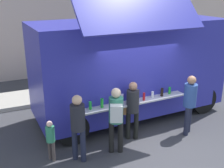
{
  "coord_description": "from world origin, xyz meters",
  "views": [
    {
      "loc": [
        -3.69,
        -5.61,
        4.02
      ],
      "look_at": [
        -0.5,
        1.55,
        1.3
      ],
      "focal_mm": 44.9,
      "sensor_mm": 36.0,
      "label": 1
    }
  ],
  "objects_px": {
    "customer_front_ordering": "(132,106)",
    "customer_extra_browsing": "(190,100)",
    "food_truck_main": "(130,66)",
    "customer_rear_waiting": "(78,123)",
    "child_near_queue": "(51,137)",
    "customer_mid_with_backpack": "(116,115)",
    "trash_bin": "(183,70)"
  },
  "relations": [
    {
      "from": "food_truck_main",
      "to": "customer_front_ordering",
      "type": "xyz_separation_m",
      "value": [
        -0.68,
        -1.43,
        -0.69
      ]
    },
    {
      "from": "customer_front_ordering",
      "to": "child_near_queue",
      "type": "relative_size",
      "value": 1.59
    },
    {
      "from": "customer_front_ordering",
      "to": "customer_rear_waiting",
      "type": "distance_m",
      "value": 1.69
    },
    {
      "from": "child_near_queue",
      "to": "customer_front_ordering",
      "type": "bearing_deg",
      "value": -25.08
    },
    {
      "from": "food_truck_main",
      "to": "customer_rear_waiting",
      "type": "distance_m",
      "value": 3.03
    },
    {
      "from": "customer_front_ordering",
      "to": "customer_mid_with_backpack",
      "type": "xyz_separation_m",
      "value": [
        -0.69,
        -0.47,
        0.08
      ]
    },
    {
      "from": "trash_bin",
      "to": "child_near_queue",
      "type": "bearing_deg",
      "value": -150.56
    },
    {
      "from": "customer_front_ordering",
      "to": "child_near_queue",
      "type": "xyz_separation_m",
      "value": [
        -2.26,
        -0.12,
        -0.36
      ]
    },
    {
      "from": "child_near_queue",
      "to": "customer_mid_with_backpack",
      "type": "bearing_deg",
      "value": -40.81
    },
    {
      "from": "customer_extra_browsing",
      "to": "child_near_queue",
      "type": "bearing_deg",
      "value": 49.54
    },
    {
      "from": "customer_mid_with_backpack",
      "to": "child_near_queue",
      "type": "xyz_separation_m",
      "value": [
        -1.56,
        0.35,
        -0.44
      ]
    },
    {
      "from": "trash_bin",
      "to": "customer_front_ordering",
      "type": "bearing_deg",
      "value": -140.84
    },
    {
      "from": "customer_mid_with_backpack",
      "to": "customer_rear_waiting",
      "type": "bearing_deg",
      "value": 108.81
    },
    {
      "from": "customer_mid_with_backpack",
      "to": "customer_extra_browsing",
      "type": "height_order",
      "value": "customer_extra_browsing"
    },
    {
      "from": "food_truck_main",
      "to": "customer_front_ordering",
      "type": "relative_size",
      "value": 3.63
    },
    {
      "from": "food_truck_main",
      "to": "trash_bin",
      "type": "height_order",
      "value": "food_truck_main"
    },
    {
      "from": "customer_front_ordering",
      "to": "customer_extra_browsing",
      "type": "bearing_deg",
      "value": -79.37
    },
    {
      "from": "customer_mid_with_backpack",
      "to": "customer_extra_browsing",
      "type": "distance_m",
      "value": 2.3
    },
    {
      "from": "food_truck_main",
      "to": "customer_rear_waiting",
      "type": "height_order",
      "value": "food_truck_main"
    },
    {
      "from": "customer_rear_waiting",
      "to": "food_truck_main",
      "type": "bearing_deg",
      "value": -6.55
    },
    {
      "from": "food_truck_main",
      "to": "child_near_queue",
      "type": "xyz_separation_m",
      "value": [
        -2.94,
        -1.55,
        -1.05
      ]
    },
    {
      "from": "customer_extra_browsing",
      "to": "child_near_queue",
      "type": "height_order",
      "value": "customer_extra_browsing"
    },
    {
      "from": "customer_mid_with_backpack",
      "to": "customer_extra_browsing",
      "type": "bearing_deg",
      "value": -64.98
    },
    {
      "from": "customer_extra_browsing",
      "to": "child_near_queue",
      "type": "xyz_separation_m",
      "value": [
        -3.86,
        0.27,
        -0.41
      ]
    },
    {
      "from": "food_truck_main",
      "to": "trash_bin",
      "type": "bearing_deg",
      "value": 28.5
    },
    {
      "from": "trash_bin",
      "to": "customer_rear_waiting",
      "type": "distance_m",
      "value": 7.52
    },
    {
      "from": "customer_mid_with_backpack",
      "to": "customer_extra_browsing",
      "type": "relative_size",
      "value": 1.0
    },
    {
      "from": "food_truck_main",
      "to": "customer_front_ordering",
      "type": "bearing_deg",
      "value": -117.6
    },
    {
      "from": "customer_rear_waiting",
      "to": "trash_bin",
      "type": "bearing_deg",
      "value": -11.13
    },
    {
      "from": "child_near_queue",
      "to": "food_truck_main",
      "type": "bearing_deg",
      "value": -0.37
    },
    {
      "from": "customer_rear_waiting",
      "to": "child_near_queue",
      "type": "relative_size",
      "value": 1.62
    },
    {
      "from": "customer_front_ordering",
      "to": "customer_extra_browsing",
      "type": "xyz_separation_m",
      "value": [
        1.61,
        -0.4,
        0.05
      ]
    }
  ]
}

